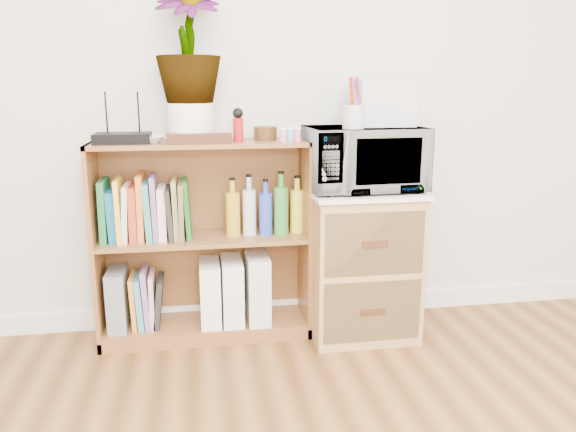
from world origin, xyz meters
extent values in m
cube|color=white|center=(0.00, 2.24, 0.05)|extent=(4.00, 0.02, 0.10)
cube|color=brown|center=(-0.35, 2.10, 0.47)|extent=(1.00, 0.30, 0.95)
cube|color=#9E7542|center=(0.40, 2.02, 0.35)|extent=(0.50, 0.45, 0.70)
imported|color=white|center=(0.40, 2.02, 0.87)|extent=(0.55, 0.39, 0.29)
cylinder|color=silver|center=(0.32, 1.92, 1.07)|extent=(0.09, 0.09, 0.10)
cube|color=silver|center=(0.50, 2.06, 1.12)|extent=(0.26, 0.22, 0.21)
cube|color=black|center=(-0.69, 2.08, 0.97)|extent=(0.24, 0.17, 0.04)
imported|color=silver|center=(-0.57, 2.07, 0.97)|extent=(0.13, 0.13, 0.03)
cylinder|color=white|center=(-0.39, 2.12, 1.04)|extent=(0.20, 0.20, 0.17)
imported|color=#3E762F|center=(-0.39, 2.12, 1.38)|extent=(0.29, 0.29, 0.51)
cube|color=#381A0F|center=(-0.36, 2.00, 0.97)|extent=(0.28, 0.07, 0.05)
cylinder|color=#A21415|center=(-0.18, 2.06, 1.00)|extent=(0.05, 0.05, 0.11)
cylinder|color=#371F0F|center=(-0.05, 2.11, 0.98)|extent=(0.11, 0.11, 0.06)
cube|color=pink|center=(0.05, 2.01, 0.98)|extent=(0.10, 0.04, 0.05)
cube|color=slate|center=(-0.76, 2.10, 0.21)|extent=(0.09, 0.23, 0.29)
cube|color=white|center=(-0.33, 2.09, 0.22)|extent=(0.10, 0.24, 0.30)
cube|color=white|center=(-0.22, 2.09, 0.23)|extent=(0.10, 0.25, 0.31)
cube|color=silver|center=(-0.10, 2.09, 0.24)|extent=(0.11, 0.27, 0.33)
cube|color=#1B6634|center=(-0.80, 2.10, 0.64)|extent=(0.03, 0.20, 0.28)
cube|color=#165A89|center=(-0.76, 2.10, 0.62)|extent=(0.04, 0.20, 0.24)
cube|color=yellow|center=(-0.73, 2.10, 0.65)|extent=(0.02, 0.20, 0.29)
cube|color=silver|center=(-0.70, 2.10, 0.63)|extent=(0.04, 0.20, 0.26)
cube|color=#B63B1F|center=(-0.67, 2.10, 0.63)|extent=(0.04, 0.20, 0.25)
cube|color=orange|center=(-0.63, 2.10, 0.65)|extent=(0.03, 0.20, 0.31)
cube|color=teal|center=(-0.60, 2.10, 0.63)|extent=(0.04, 0.20, 0.27)
cube|color=slate|center=(-0.57, 2.10, 0.65)|extent=(0.03, 0.20, 0.30)
cube|color=#FEDFC5|center=(-0.54, 2.10, 0.62)|extent=(0.04, 0.20, 0.24)
cube|color=black|center=(-0.50, 2.10, 0.62)|extent=(0.04, 0.20, 0.24)
cube|color=olive|center=(-0.48, 2.10, 0.64)|extent=(0.03, 0.20, 0.28)
cube|color=brown|center=(-0.45, 2.10, 0.63)|extent=(0.03, 0.20, 0.27)
cube|color=#1A621D|center=(-0.42, 2.10, 0.64)|extent=(0.03, 0.20, 0.28)
cylinder|color=gold|center=(-0.21, 2.10, 0.63)|extent=(0.07, 0.07, 0.27)
cylinder|color=silver|center=(-0.13, 2.10, 0.64)|extent=(0.06, 0.06, 0.28)
cylinder|color=blue|center=(-0.05, 2.10, 0.63)|extent=(0.06, 0.06, 0.26)
cylinder|color=#3A8C33|center=(0.02, 2.10, 0.65)|extent=(0.07, 0.07, 0.29)
cylinder|color=yellow|center=(0.10, 2.10, 0.63)|extent=(0.07, 0.07, 0.27)
cylinder|color=silver|center=(0.18, 2.10, 0.64)|extent=(0.06, 0.06, 0.29)
cube|color=orange|center=(-0.69, 2.10, 0.20)|extent=(0.03, 0.19, 0.25)
cube|color=teal|center=(-0.66, 2.10, 0.19)|extent=(0.04, 0.19, 0.25)
cube|color=#876293|center=(-0.63, 2.10, 0.21)|extent=(0.04, 0.19, 0.29)
cube|color=#CAA99D|center=(-0.60, 2.10, 0.20)|extent=(0.02, 0.19, 0.26)
cube|color=black|center=(-0.57, 2.10, 0.19)|extent=(0.05, 0.19, 0.24)
camera|label=1|loc=(-0.37, -0.50, 1.21)|focal=35.00mm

